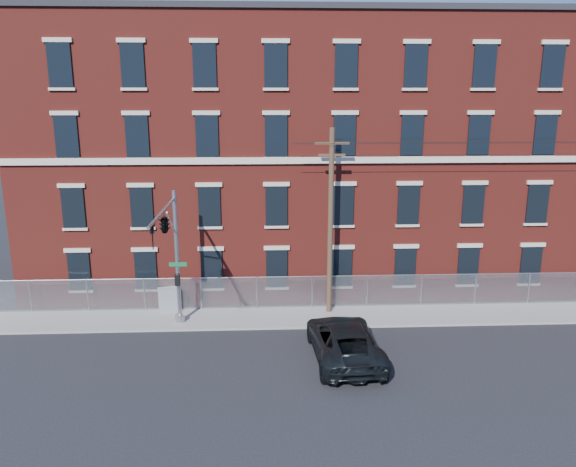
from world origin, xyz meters
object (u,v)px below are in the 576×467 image
at_px(pickup_truck, 344,341).
at_px(traffic_signal_mast, 168,235).
at_px(utility_cabinet, 169,300).
at_px(utility_pole_near, 331,219).

bearing_deg(pickup_truck, traffic_signal_mast, -17.01).
height_order(traffic_signal_mast, utility_cabinet, traffic_signal_mast).
xyz_separation_m(utility_pole_near, utility_cabinet, (-8.81, 0.40, -4.54)).
relative_size(utility_pole_near, pickup_truck, 1.61).
relative_size(traffic_signal_mast, utility_cabinet, 5.17).
distance_m(traffic_signal_mast, pickup_truck, 9.45).
height_order(utility_pole_near, pickup_truck, utility_pole_near).
xyz_separation_m(traffic_signal_mast, pickup_truck, (8.05, -2.00, -4.53)).
relative_size(utility_pole_near, utility_cabinet, 7.39).
bearing_deg(pickup_truck, utility_pole_near, -92.54).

